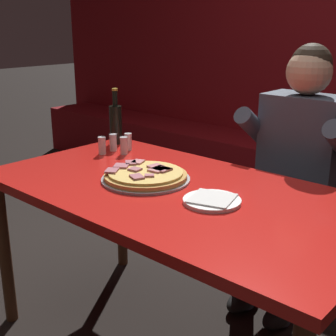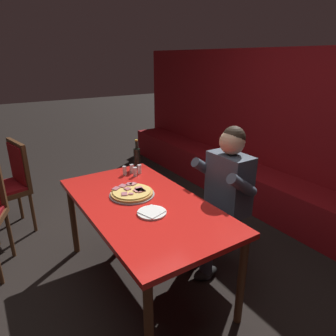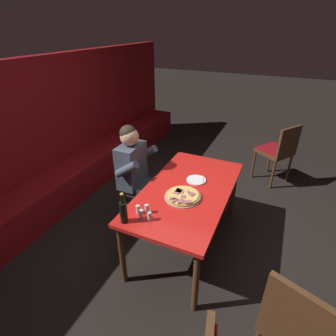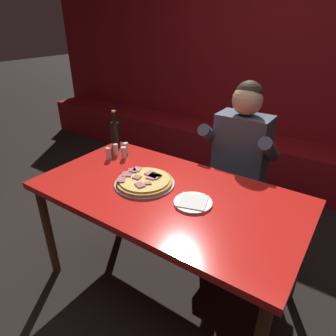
% 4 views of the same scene
% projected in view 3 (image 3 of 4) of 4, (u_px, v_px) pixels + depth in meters
% --- Properties ---
extents(ground_plane, '(24.00, 24.00, 0.00)m').
position_uv_depth(ground_plane, '(185.00, 242.00, 3.06)').
color(ground_plane, black).
extents(booth_wall_panel, '(6.80, 0.16, 1.90)m').
position_uv_depth(booth_wall_panel, '(30.00, 137.00, 3.39)').
color(booth_wall_panel, maroon).
rests_on(booth_wall_panel, ground_plane).
extents(booth_bench, '(6.46, 0.48, 0.46)m').
position_uv_depth(booth_bench, '(60.00, 189.00, 3.62)').
color(booth_bench, maroon).
rests_on(booth_bench, ground_plane).
extents(main_dining_table, '(1.57, 0.85, 0.75)m').
position_uv_depth(main_dining_table, '(187.00, 195.00, 2.73)').
color(main_dining_table, '#4C2D19').
rests_on(main_dining_table, ground_plane).
extents(pizza, '(0.36, 0.36, 0.05)m').
position_uv_depth(pizza, '(183.00, 196.00, 2.56)').
color(pizza, '#9E9EA3').
rests_on(pizza, main_dining_table).
extents(plate_white_paper, '(0.21, 0.21, 0.02)m').
position_uv_depth(plate_white_paper, '(196.00, 180.00, 2.84)').
color(plate_white_paper, white).
rests_on(plate_white_paper, main_dining_table).
extents(beer_bottle, '(0.07, 0.07, 0.29)m').
position_uv_depth(beer_bottle, '(123.00, 211.00, 2.20)').
color(beer_bottle, black).
rests_on(beer_bottle, main_dining_table).
extents(shaker_parmesan, '(0.04, 0.04, 0.09)m').
position_uv_depth(shaker_parmesan, '(141.00, 215.00, 2.28)').
color(shaker_parmesan, silver).
rests_on(shaker_parmesan, main_dining_table).
extents(shaker_black_pepper, '(0.04, 0.04, 0.09)m').
position_uv_depth(shaker_black_pepper, '(138.00, 210.00, 2.34)').
color(shaker_black_pepper, silver).
rests_on(shaker_black_pepper, main_dining_table).
extents(shaker_oregano, '(0.04, 0.04, 0.09)m').
position_uv_depth(shaker_oregano, '(149.00, 217.00, 2.26)').
color(shaker_oregano, silver).
rests_on(shaker_oregano, main_dining_table).
extents(shaker_red_pepper_flakes, '(0.04, 0.04, 0.09)m').
position_uv_depth(shaker_red_pepper_flakes, '(147.00, 209.00, 2.35)').
color(shaker_red_pepper_flakes, silver).
rests_on(shaker_red_pepper_flakes, main_dining_table).
extents(diner_seated_blue_shirt, '(0.53, 0.53, 1.27)m').
position_uv_depth(diner_seated_blue_shirt, '(138.00, 172.00, 3.08)').
color(diner_seated_blue_shirt, black).
rests_on(diner_seated_blue_shirt, ground_plane).
extents(dining_chair_near_right, '(0.61, 0.61, 0.96)m').
position_uv_depth(dining_chair_near_right, '(279.00, 149.00, 3.96)').
color(dining_chair_near_right, '#4C2D19').
rests_on(dining_chair_near_right, ground_plane).
extents(dining_chair_far_right, '(0.57, 0.57, 1.01)m').
position_uv_depth(dining_chair_far_right, '(301.00, 327.00, 1.62)').
color(dining_chair_far_right, '#4C2D19').
rests_on(dining_chair_far_right, ground_plane).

